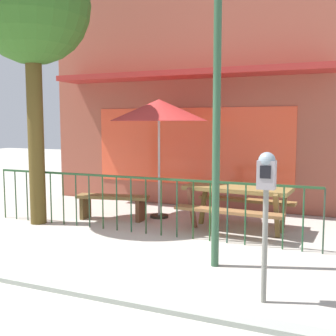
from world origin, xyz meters
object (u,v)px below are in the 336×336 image
(patio_bench, at_px, (112,202))
(parking_meter_near, at_px, (266,187))
(picnic_table_left, at_px, (238,196))
(street_tree, at_px, (32,8))
(street_lamp, at_px, (217,64))
(patio_umbrella, at_px, (159,111))

(patio_bench, height_order, parking_meter_near, parking_meter_near)
(picnic_table_left, xyz_separation_m, patio_bench, (-2.40, -0.17, -0.26))
(patio_bench, distance_m, street_tree, 3.79)
(street_tree, xyz_separation_m, street_lamp, (3.71, -0.98, -1.29))
(patio_umbrella, relative_size, parking_meter_near, 1.47)
(patio_bench, relative_size, street_lamp, 0.36)
(parking_meter_near, bearing_deg, street_tree, 157.55)
(picnic_table_left, distance_m, street_lamp, 2.76)
(picnic_table_left, relative_size, patio_umbrella, 0.81)
(parking_meter_near, bearing_deg, street_lamp, 131.90)
(picnic_table_left, height_order, patio_bench, picnic_table_left)
(patio_umbrella, distance_m, parking_meter_near, 4.21)
(patio_bench, relative_size, parking_meter_near, 0.91)
(patio_bench, height_order, street_lamp, street_lamp)
(patio_bench, bearing_deg, street_tree, -145.83)
(patio_umbrella, xyz_separation_m, street_lamp, (1.83, -2.29, 0.49))
(patio_umbrella, bearing_deg, parking_meter_near, -50.52)
(street_lamp, bearing_deg, patio_umbrella, 128.51)
(picnic_table_left, relative_size, parking_meter_near, 1.19)
(patio_bench, distance_m, parking_meter_near, 4.35)
(picnic_table_left, bearing_deg, parking_meter_near, -71.16)
(picnic_table_left, bearing_deg, street_lamp, -85.05)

